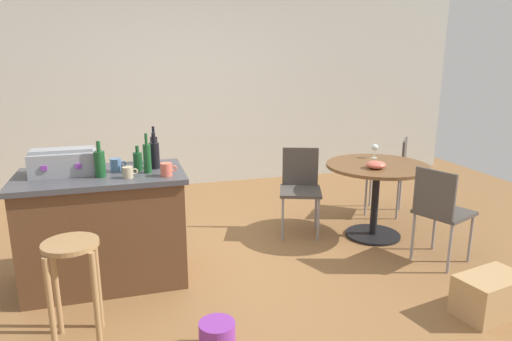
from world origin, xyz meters
TOP-DOWN VIEW (x-y plane):
  - ground_plane at (0.00, 0.00)m, footprint 8.80×8.80m
  - back_wall at (0.00, 2.59)m, footprint 8.00×0.10m
  - kitchen_island at (-1.00, -0.07)m, footprint 1.24×0.72m
  - wooden_stool at (-1.16, -0.86)m, footprint 0.33×0.33m
  - dining_table at (1.51, 0.16)m, footprint 0.97×0.97m
  - folding_chair_near at (2.03, 0.70)m, footprint 0.56×0.56m
  - folding_chair_far at (0.85, 0.47)m, footprint 0.51×0.51m
  - folding_chair_left at (1.71, -0.53)m, footprint 0.52×0.52m
  - toolbox at (-1.25, -0.01)m, footprint 0.46×0.27m
  - bottle_0 at (-0.99, -0.17)m, footprint 0.08×0.08m
  - bottle_1 at (-0.57, 0.16)m, footprint 0.06×0.06m
  - bottle_2 at (-0.59, -0.01)m, footprint 0.08×0.08m
  - bottle_3 at (-0.72, -0.04)m, footprint 0.07×0.07m
  - bottle_4 at (-0.65, -0.14)m, footprint 0.06×0.06m
  - cup_0 at (-0.79, -0.25)m, footprint 0.11×0.08m
  - cup_1 at (-0.88, -0.02)m, footprint 0.12×0.08m
  - cup_2 at (-0.52, -0.28)m, footprint 0.12×0.09m
  - wine_glass at (1.62, 0.41)m, footprint 0.07×0.07m
  - serving_bowl at (1.41, 0.02)m, footprint 0.18×0.18m
  - cardboard_box at (1.55, -1.32)m, footprint 0.53×0.37m
  - plastic_bucket at (-0.35, -1.21)m, footprint 0.22×0.22m

SIDE VIEW (x-z plane):
  - ground_plane at x=0.00m, z-range 0.00..0.00m
  - plastic_bucket at x=-0.35m, z-range 0.00..0.19m
  - cardboard_box at x=1.55m, z-range 0.00..0.29m
  - kitchen_island at x=-1.00m, z-range 0.00..0.88m
  - wooden_stool at x=-1.16m, z-range 0.15..0.82m
  - folding_chair_left at x=1.71m, z-range 0.07..0.92m
  - folding_chair_far at x=0.85m, z-range 0.07..0.92m
  - folding_chair_near at x=2.03m, z-range 0.08..0.94m
  - dining_table at x=1.51m, z-range 0.19..0.93m
  - serving_bowl at x=1.41m, z-range 0.73..0.80m
  - wine_glass at x=1.62m, z-range 0.77..0.91m
  - cup_0 at x=-0.79m, z-range 0.88..0.96m
  - cup_2 at x=-0.52m, z-range 0.88..0.98m
  - cup_1 at x=-0.88m, z-range 0.88..0.98m
  - bottle_3 at x=-0.72m, z-range 0.86..1.05m
  - toolbox at x=-1.25m, z-range 0.88..1.07m
  - bottle_0 at x=-0.99m, z-range 0.85..1.12m
  - bottle_2 at x=-0.59m, z-range 0.85..1.13m
  - bottle_4 at x=-0.65m, z-range 0.85..1.15m
  - bottle_1 at x=-0.57m, z-range 0.85..1.15m
  - back_wall at x=0.00m, z-range 0.00..2.70m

